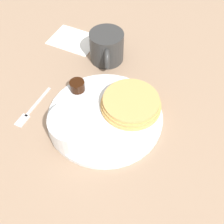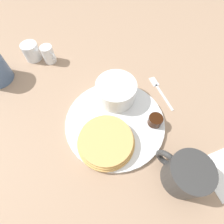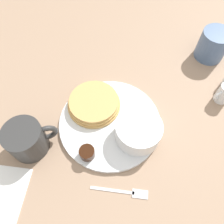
# 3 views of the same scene
# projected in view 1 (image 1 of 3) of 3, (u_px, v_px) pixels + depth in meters

# --- Properties ---
(ground_plane) EXTENTS (4.00, 4.00, 0.00)m
(ground_plane) POSITION_uv_depth(u_px,v_px,m) (105.00, 118.00, 0.67)
(ground_plane) COLOR #9E7F66
(plate) EXTENTS (0.27, 0.27, 0.01)m
(plate) POSITION_uv_depth(u_px,v_px,m) (105.00, 116.00, 0.67)
(plate) COLOR white
(plate) RESTS_ON ground_plane
(pancake_stack) EXTENTS (0.15, 0.15, 0.03)m
(pancake_stack) POSITION_uv_depth(u_px,v_px,m) (131.00, 103.00, 0.67)
(pancake_stack) COLOR tan
(pancake_stack) RESTS_ON plate
(bowl) EXTENTS (0.12, 0.12, 0.06)m
(bowl) POSITION_uv_depth(u_px,v_px,m) (75.00, 126.00, 0.61)
(bowl) COLOR white
(bowl) RESTS_ON plate
(syrup_cup) EXTENTS (0.04, 0.04, 0.03)m
(syrup_cup) POSITION_uv_depth(u_px,v_px,m) (77.00, 86.00, 0.71)
(syrup_cup) COLOR black
(syrup_cup) RESTS_ON plate
(butter_ramekin) EXTENTS (0.05, 0.05, 0.04)m
(butter_ramekin) POSITION_uv_depth(u_px,v_px,m) (65.00, 130.00, 0.62)
(butter_ramekin) COLOR white
(butter_ramekin) RESTS_ON plate
(coffee_mug) EXTENTS (0.09, 0.13, 0.08)m
(coffee_mug) POSITION_uv_depth(u_px,v_px,m) (107.00, 47.00, 0.77)
(coffee_mug) COLOR #333333
(coffee_mug) RESTS_ON ground_plane
(fork) EXTENTS (0.05, 0.13, 0.00)m
(fork) POSITION_uv_depth(u_px,v_px,m) (30.00, 111.00, 0.69)
(fork) COLOR silver
(fork) RESTS_ON ground_plane
(napkin) EXTENTS (0.16, 0.14, 0.00)m
(napkin) POSITION_uv_depth(u_px,v_px,m) (74.00, 40.00, 0.86)
(napkin) COLOR white
(napkin) RESTS_ON ground_plane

